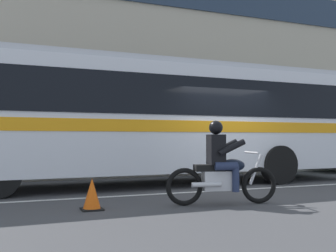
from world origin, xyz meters
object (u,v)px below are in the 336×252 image
Objects in this scene: transit_bus at (149,114)px; traffic_cone at (92,195)px; motorcycle_with_rider at (221,169)px; fire_hydrant at (243,158)px.

transit_bus is 21.99× the size of traffic_cone.
transit_bus is at bearing 92.52° from motorcycle_with_rider.
fire_hydrant is at bearing 54.29° from motorcycle_with_rider.
motorcycle_with_rider is 2.41m from traffic_cone.
motorcycle_with_rider is 3.84× the size of traffic_cone.
fire_hydrant is at bearing 30.09° from transit_bus.
fire_hydrant is 9.13m from traffic_cone.
motorcycle_with_rider is at bearing -125.71° from fire_hydrant.
transit_bus is 3.80m from motorcycle_with_rider.
transit_bus is 16.13× the size of fire_hydrant.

